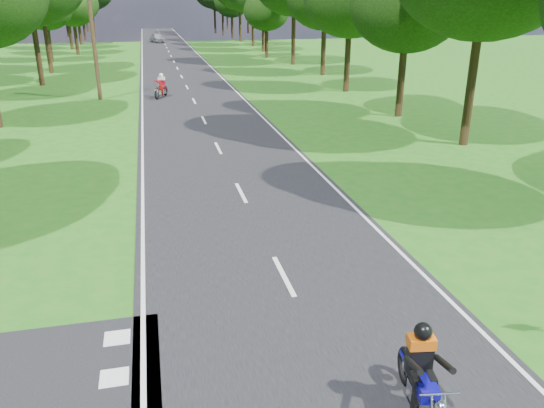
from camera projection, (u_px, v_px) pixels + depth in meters
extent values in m
plane|color=#1B5F15|center=(307.00, 323.00, 10.92)|extent=(160.00, 160.00, 0.00)
cube|color=black|center=(174.00, 62.00, 56.36)|extent=(7.00, 140.00, 0.02)
cube|color=silver|center=(284.00, 276.00, 12.73)|extent=(0.12, 2.00, 0.01)
cube|color=silver|center=(241.00, 193.00, 18.18)|extent=(0.12, 2.00, 0.01)
cube|color=silver|center=(218.00, 148.00, 23.64)|extent=(0.12, 2.00, 0.01)
cube|color=silver|center=(204.00, 120.00, 29.09)|extent=(0.12, 2.00, 0.01)
cube|color=silver|center=(194.00, 101.00, 34.54)|extent=(0.12, 2.00, 0.01)
cube|color=silver|center=(187.00, 87.00, 39.99)|extent=(0.12, 2.00, 0.01)
cube|color=silver|center=(182.00, 77.00, 45.45)|extent=(0.12, 2.00, 0.01)
cube|color=silver|center=(177.00, 68.00, 50.90)|extent=(0.12, 2.00, 0.01)
cube|color=silver|center=(174.00, 62.00, 56.35)|extent=(0.12, 2.00, 0.01)
cube|color=silver|center=(171.00, 56.00, 61.81)|extent=(0.12, 2.00, 0.01)
cube|color=silver|center=(169.00, 51.00, 67.26)|extent=(0.12, 2.00, 0.01)
cube|color=silver|center=(167.00, 47.00, 72.71)|extent=(0.12, 2.00, 0.01)
cube|color=silver|center=(165.00, 44.00, 78.17)|extent=(0.12, 2.00, 0.01)
cube|color=silver|center=(163.00, 41.00, 83.62)|extent=(0.12, 2.00, 0.01)
cube|color=silver|center=(162.00, 39.00, 89.07)|extent=(0.12, 2.00, 0.01)
cube|color=silver|center=(161.00, 36.00, 94.53)|extent=(0.12, 2.00, 0.01)
cube|color=silver|center=(160.00, 34.00, 99.98)|extent=(0.12, 2.00, 0.01)
cube|color=silver|center=(159.00, 32.00, 105.43)|extent=(0.12, 2.00, 0.01)
cube|color=silver|center=(158.00, 31.00, 110.88)|extent=(0.12, 2.00, 0.01)
cube|color=silver|center=(157.00, 29.00, 116.34)|extent=(0.12, 2.00, 0.01)
cube|color=silver|center=(142.00, 62.00, 55.67)|extent=(0.10, 140.00, 0.01)
cube|color=silver|center=(205.00, 61.00, 57.04)|extent=(0.10, 140.00, 0.01)
cube|color=silver|center=(114.00, 377.00, 9.30)|extent=(0.50, 0.50, 0.01)
cube|color=silver|center=(117.00, 338.00, 10.39)|extent=(0.50, 0.50, 0.01)
cylinder|color=black|center=(38.00, 56.00, 40.24)|extent=(0.40, 0.40, 4.32)
cylinder|color=black|center=(48.00, 48.00, 46.94)|extent=(0.40, 0.40, 4.40)
cylinder|color=black|center=(50.00, 46.00, 55.68)|extent=(0.40, 0.40, 3.20)
ellipsoid|color=black|center=(44.00, 6.00, 54.26)|extent=(5.60, 5.60, 4.76)
cylinder|color=black|center=(76.00, 41.00, 62.77)|extent=(0.40, 0.40, 3.22)
ellipsoid|color=black|center=(72.00, 5.00, 61.34)|extent=(5.64, 5.64, 4.79)
cylinder|color=black|center=(71.00, 35.00, 69.43)|extent=(0.40, 0.40, 3.61)
cylinder|color=black|center=(80.00, 35.00, 76.78)|extent=(0.40, 0.40, 2.67)
ellipsoid|color=black|center=(77.00, 11.00, 75.60)|extent=(4.67, 4.67, 3.97)
ellipsoid|color=black|center=(76.00, 1.00, 75.13)|extent=(4.00, 4.00, 3.40)
cylinder|color=black|center=(84.00, 30.00, 84.98)|extent=(0.40, 0.40, 3.09)
ellipsoid|color=black|center=(81.00, 5.00, 83.61)|extent=(5.40, 5.40, 4.59)
cylinder|color=black|center=(93.00, 24.00, 90.85)|extent=(0.40, 0.40, 4.48)
cylinder|color=black|center=(92.00, 23.00, 98.86)|extent=(0.40, 0.40, 4.09)
cylinder|color=black|center=(470.00, 94.00, 23.49)|extent=(0.40, 0.40, 4.56)
cylinder|color=black|center=(401.00, 85.00, 29.56)|extent=(0.40, 0.40, 3.49)
ellipsoid|color=black|center=(408.00, 3.00, 28.00)|extent=(6.12, 6.12, 5.20)
cylinder|color=black|center=(347.00, 65.00, 37.63)|extent=(0.40, 0.40, 3.69)
cylinder|color=black|center=(323.00, 53.00, 45.88)|extent=(0.40, 0.40, 3.74)
cylinder|color=black|center=(293.00, 41.00, 53.17)|extent=(0.40, 0.40, 4.64)
cylinder|color=black|center=(267.00, 44.00, 59.78)|extent=(0.40, 0.40, 2.91)
ellipsoid|color=black|center=(267.00, 11.00, 58.49)|extent=(5.09, 5.09, 4.33)
cylinder|color=black|center=(263.00, 36.00, 66.66)|extent=(0.40, 0.40, 3.88)
cylinder|color=black|center=(253.00, 31.00, 74.37)|extent=(0.40, 0.40, 4.18)
cylinder|color=black|center=(240.00, 26.00, 82.37)|extent=(0.40, 0.40, 4.63)
cylinder|color=black|center=(232.00, 28.00, 89.20)|extent=(0.40, 0.40, 3.36)
ellipsoid|color=black|center=(232.00, 2.00, 87.70)|extent=(5.88, 5.88, 5.00)
cylinder|color=black|center=(223.00, 24.00, 95.52)|extent=(0.40, 0.40, 4.09)
cylinder|color=black|center=(215.00, 21.00, 102.41)|extent=(0.40, 0.40, 4.48)
cylinder|color=black|center=(87.00, 22.00, 107.28)|extent=(0.40, 0.40, 3.84)
cylinder|color=black|center=(227.00, 20.00, 115.09)|extent=(0.40, 0.40, 4.16)
cylinder|color=black|center=(67.00, 26.00, 93.29)|extent=(0.40, 0.40, 3.52)
ellipsoid|color=black|center=(64.00, 0.00, 91.72)|extent=(6.16, 6.16, 5.24)
cylinder|color=black|center=(248.00, 21.00, 102.72)|extent=(0.40, 0.40, 4.48)
cylinder|color=#382616|center=(93.00, 37.00, 33.67)|extent=(0.26, 0.26, 8.00)
imported|color=#AEB0B5|center=(157.00, 38.00, 81.00)|extent=(2.52, 4.13, 1.32)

